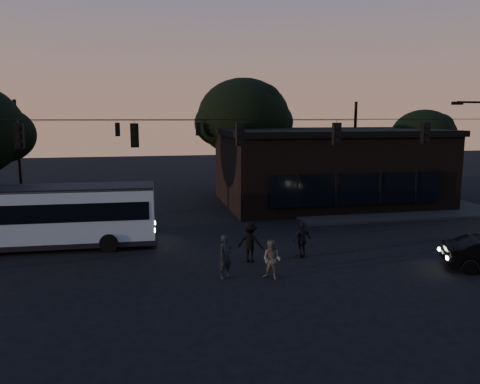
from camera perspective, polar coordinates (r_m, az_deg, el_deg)
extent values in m
plane|color=black|center=(17.83, 2.65, -11.63)|extent=(120.00, 120.00, 0.00)
cube|color=black|center=(34.76, 16.27, -1.51)|extent=(14.00, 10.00, 0.15)
cube|color=black|center=(34.93, 10.56, 2.78)|extent=(15.00, 10.00, 5.00)
cube|color=black|center=(34.73, 10.69, 7.21)|extent=(15.40, 10.40, 0.40)
cube|color=black|center=(30.38, 14.15, 0.37)|extent=(11.50, 0.18, 2.00)
cylinder|color=black|center=(39.23, 0.41, 2.90)|extent=(0.44, 0.44, 4.00)
ellipsoid|color=black|center=(38.99, 0.42, 9.05)|extent=(7.60, 7.60, 6.46)
cylinder|color=black|center=(40.98, 21.19, 1.84)|extent=(0.44, 0.44, 3.00)
ellipsoid|color=black|center=(40.72, 21.45, 6.24)|extent=(5.20, 5.20, 4.42)
cylinder|color=black|center=(20.55, 0.00, 8.84)|extent=(26.00, 0.03, 0.03)
cube|color=black|center=(20.72, -25.33, 6.16)|extent=(0.34, 0.30, 1.00)
cube|color=black|center=(20.15, -12.73, 6.76)|extent=(0.34, 0.30, 1.00)
cube|color=black|center=(20.57, 0.00, 7.03)|extent=(0.34, 0.30, 1.00)
cube|color=black|center=(21.92, 11.69, 6.98)|extent=(0.34, 0.30, 1.00)
cube|color=black|center=(24.06, 21.65, 6.71)|extent=(0.34, 0.30, 1.00)
cylinder|color=black|center=(37.29, -25.43, 4.38)|extent=(0.24, 0.24, 7.50)
cylinder|color=black|center=(40.08, 13.77, 5.28)|extent=(0.24, 0.24, 7.50)
cylinder|color=black|center=(36.37, -5.15, 8.68)|extent=(26.00, 0.03, 0.03)
cube|color=black|center=(36.19, -14.70, 7.38)|extent=(0.34, 0.30, 1.00)
cube|color=black|center=(36.38, -5.14, 7.66)|extent=(0.34, 0.30, 1.00)
cube|color=black|center=(37.54, 4.08, 7.72)|extent=(0.34, 0.30, 1.00)
cube|color=#94B0BD|center=(24.40, -23.02, -2.50)|extent=(10.71, 2.78, 2.51)
cube|color=black|center=(24.35, -23.05, -1.94)|extent=(10.29, 2.80, 0.87)
cube|color=black|center=(24.19, -23.21, 0.42)|extent=(10.71, 2.78, 0.14)
cube|color=black|center=(24.69, -22.82, -5.58)|extent=(10.81, 2.84, 0.24)
cylinder|color=black|center=(22.97, -15.70, -6.02)|extent=(0.88, 0.27, 0.87)
cylinder|color=black|center=(25.30, -15.15, -4.59)|extent=(0.88, 0.27, 0.87)
imported|color=black|center=(18.61, -1.75, -7.88)|extent=(0.76, 0.68, 1.74)
imported|color=#4D4C46|center=(18.54, 3.90, -8.25)|extent=(0.96, 0.94, 1.56)
imported|color=black|center=(21.39, 7.55, -5.79)|extent=(1.05, 0.74, 1.66)
imported|color=black|center=(20.56, 1.26, -6.14)|extent=(1.33, 1.15, 1.78)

